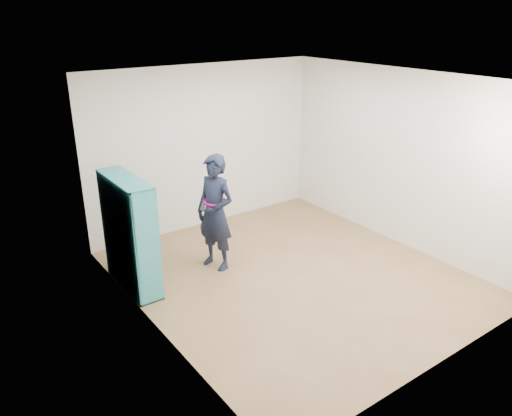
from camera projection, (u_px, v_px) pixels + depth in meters
floor at (293, 276)px, 6.75m from camera, size 4.50×4.50×0.00m
ceiling at (299, 79)px, 5.78m from camera, size 4.50×4.50×0.00m
wall_left at (148, 222)px, 5.18m from camera, size 0.02×4.50×2.60m
wall_right at (400, 159)px, 7.35m from camera, size 0.02×4.50×2.60m
wall_back at (205, 147)px, 7.96m from camera, size 4.00×0.02×2.60m
wall_front at (454, 251)px, 4.57m from camera, size 4.00×0.02×2.60m
bookshelf at (129, 236)px, 6.25m from camera, size 0.32×1.10×1.47m
person at (215, 213)px, 6.71m from camera, size 0.54×0.68×1.61m
smartphone at (203, 207)px, 6.63m from camera, size 0.05×0.09×0.13m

